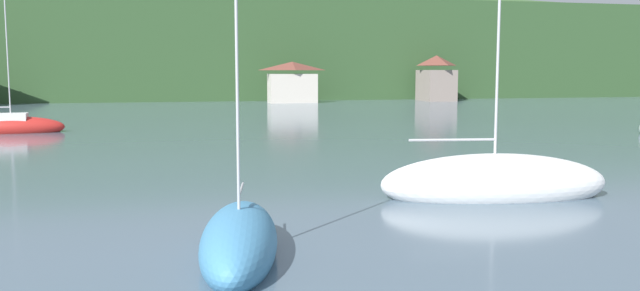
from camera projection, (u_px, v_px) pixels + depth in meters
name	position (u px, v px, depth m)	size (l,w,h in m)	color
wooded_hillside	(316.00, 61.00, 141.04)	(352.00, 73.09, 32.52)	#2D4C28
shore_building_central	(292.00, 83.00, 91.71)	(6.84, 3.52, 5.68)	beige
shore_building_eastcentral	(436.00, 79.00, 97.88)	(4.52, 5.88, 6.70)	gray
sailboat_near_1	(239.00, 242.00, 15.84)	(2.85, 6.31, 6.80)	teal
sailboat_far_3	(11.00, 127.00, 47.57)	(7.33, 2.42, 9.91)	red
sailboat_mid_5	(494.00, 183.00, 23.38)	(8.42, 3.77, 9.88)	white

